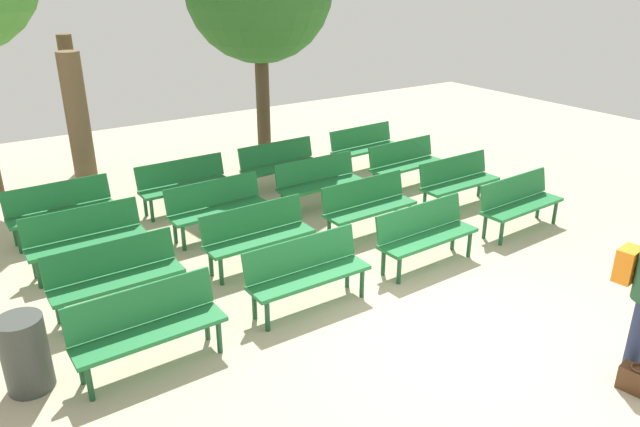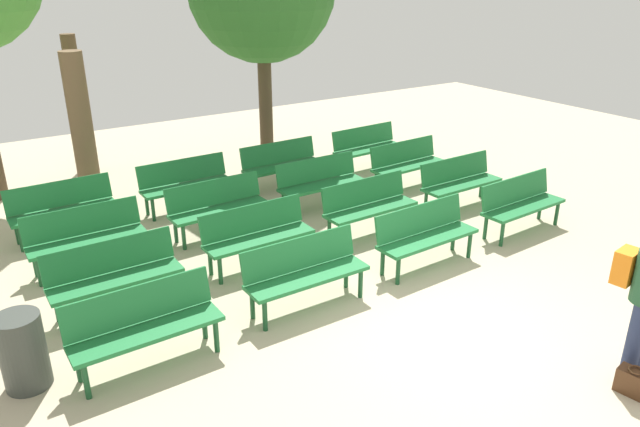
{
  "view_description": "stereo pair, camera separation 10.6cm",
  "coord_description": "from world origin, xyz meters",
  "views": [
    {
      "loc": [
        -4.61,
        -4.0,
        3.99
      ],
      "look_at": [
        0.0,
        2.9,
        0.55
      ],
      "focal_mm": 33.49,
      "sensor_mm": 36.0,
      "label": 1
    },
    {
      "loc": [
        -4.52,
        -4.05,
        3.99
      ],
      "look_at": [
        0.0,
        2.9,
        0.55
      ],
      "focal_mm": 33.49,
      "sensor_mm": 36.0,
      "label": 2
    }
  ],
  "objects": [
    {
      "name": "bench_r2_c3",
      "position": [
        2.91,
        4.28,
        0.5
      ],
      "size": [
        1.62,
        0.55,
        0.87
      ],
      "rotation": [
        0.0,
        0.0,
        0.04
      ],
      "color": "#1E7238",
      "rests_on": "ground_plane"
    },
    {
      "name": "bench_r1_c2",
      "position": [
        0.93,
        2.92,
        0.5
      ],
      "size": [
        1.61,
        0.52,
        0.87
      ],
      "rotation": [
        0.0,
        0.0,
        0.03
      ],
      "color": "#1E7238",
      "rests_on": "ground_plane"
    },
    {
      "name": "bench_r0_c2",
      "position": [
        0.93,
        1.6,
        0.5
      ],
      "size": [
        1.62,
        0.53,
        0.87
      ],
      "rotation": [
        0.0,
        0.0,
        0.03
      ],
      "color": "#1E7238",
      "rests_on": "ground_plane"
    },
    {
      "name": "tree_2",
      "position": [
        -2.48,
        6.62,
        1.36
      ],
      "size": [
        0.38,
        0.38,
        2.71
      ],
      "color": "brown",
      "rests_on": "ground_plane"
    },
    {
      "name": "bench_r3_c3",
      "position": [
        2.95,
        5.62,
        0.5
      ],
      "size": [
        1.62,
        0.56,
        0.87
      ],
      "rotation": [
        0.0,
        0.0,
        0.05
      ],
      "color": "#1E7238",
      "rests_on": "ground_plane"
    },
    {
      "name": "bench_r3_c2",
      "position": [
        0.85,
        5.56,
        0.5
      ],
      "size": [
        1.61,
        0.52,
        0.87
      ],
      "rotation": [
        0.0,
        0.0,
        0.02
      ],
      "color": "#1E7238",
      "rests_on": "ground_plane"
    },
    {
      "name": "trash_bin",
      "position": [
        -4.3,
        1.77,
        0.41
      ],
      "size": [
        0.45,
        0.45,
        0.82
      ],
      "primitive_type": "cylinder",
      "color": "#383D38",
      "rests_on": "ground_plane"
    },
    {
      "name": "bench_r2_c0",
      "position": [
        -3.12,
        4.15,
        0.5
      ],
      "size": [
        1.6,
        0.48,
        0.87
      ],
      "rotation": [
        0.0,
        0.0,
        -0.0
      ],
      "color": "#1E7238",
      "rests_on": "ground_plane"
    },
    {
      "name": "bench_r0_c1",
      "position": [
        -1.09,
        1.57,
        0.5
      ],
      "size": [
        1.6,
        0.49,
        0.87
      ],
      "rotation": [
        0.0,
        0.0,
        0.0
      ],
      "color": "#1E7238",
      "rests_on": "ground_plane"
    },
    {
      "name": "bench_r2_c1",
      "position": [
        -1.09,
        4.19,
        0.5
      ],
      "size": [
        1.61,
        0.53,
        0.87
      ],
      "rotation": [
        0.0,
        0.0,
        0.03
      ],
      "color": "#1E7238",
      "rests_on": "ground_plane"
    },
    {
      "name": "bench_r3_c1",
      "position": [
        -1.11,
        5.51,
        0.5
      ],
      "size": [
        1.61,
        0.5,
        0.87
      ],
      "rotation": [
        0.0,
        0.0,
        0.01
      ],
      "color": "#1E7238",
      "rests_on": "ground_plane"
    },
    {
      "name": "bench_r2_c2",
      "position": [
        0.9,
        4.29,
        0.5
      ],
      "size": [
        1.6,
        0.48,
        0.87
      ],
      "rotation": [
        0.0,
        0.0,
        0.0
      ],
      "color": "#1E7238",
      "rests_on": "ground_plane"
    },
    {
      "name": "ground_plane",
      "position": [
        0.0,
        0.0,
        0.0
      ],
      "size": [
        24.0,
        24.0,
        0.0
      ],
      "primitive_type": "plane",
      "color": "#BCAD8E"
    },
    {
      "name": "handbag",
      "position": [
        0.77,
        -1.69,
        0.13
      ],
      "size": [
        0.23,
        0.35,
        0.29
      ],
      "color": "#4C2D19",
      "rests_on": "ground_plane"
    },
    {
      "name": "bench_r1_c0",
      "position": [
        -3.1,
        2.8,
        0.5
      ],
      "size": [
        1.6,
        0.5,
        0.87
      ],
      "rotation": [
        0.0,
        0.0,
        0.01
      ],
      "color": "#1E7238",
      "rests_on": "ground_plane"
    },
    {
      "name": "bench_r1_c1",
      "position": [
        -1.07,
        2.89,
        0.5
      ],
      "size": [
        1.61,
        0.5,
        0.87
      ],
      "rotation": [
        0.0,
        0.0,
        0.01
      ],
      "color": "#1E7238",
      "rests_on": "ground_plane"
    },
    {
      "name": "tree_0",
      "position": [
        -2.07,
        8.77,
        1.39
      ],
      "size": [
        0.29,
        0.29,
        2.78
      ],
      "color": "brown",
      "rests_on": "ground_plane"
    },
    {
      "name": "bench_r3_c0",
      "position": [
        -3.17,
        5.45,
        0.5
      ],
      "size": [
        1.61,
        0.52,
        0.87
      ],
      "rotation": [
        0.0,
        0.0,
        0.03
      ],
      "color": "#1E7238",
      "rests_on": "ground_plane"
    },
    {
      "name": "bench_r1_c3",
      "position": [
        2.99,
        2.97,
        0.5
      ],
      "size": [
        1.61,
        0.51,
        0.87
      ],
      "rotation": [
        0.0,
        0.0,
        0.02
      ],
      "color": "#1E7238",
      "rests_on": "ground_plane"
    },
    {
      "name": "bench_r0_c0",
      "position": [
        -3.15,
        1.48,
        0.5
      ],
      "size": [
        1.61,
        0.51,
        0.87
      ],
      "rotation": [
        0.0,
        0.0,
        0.02
      ],
      "color": "#1E7238",
      "rests_on": "ground_plane"
    },
    {
      "name": "bench_r0_c3",
      "position": [
        3.04,
        1.66,
        0.5
      ],
      "size": [
        1.62,
        0.55,
        0.87
      ],
      "rotation": [
        0.0,
        0.0,
        0.05
      ],
      "color": "#1E7238",
      "rests_on": "ground_plane"
    }
  ]
}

